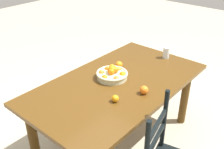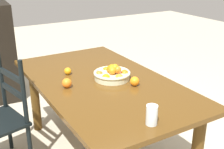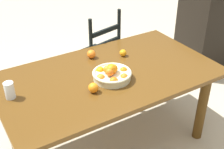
{
  "view_description": "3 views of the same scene",
  "coord_description": "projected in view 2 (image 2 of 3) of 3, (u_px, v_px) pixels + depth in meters",
  "views": [
    {
      "loc": [
        1.65,
        1.33,
        2.0
      ],
      "look_at": [
        -0.02,
        -0.09,
        0.78
      ],
      "focal_mm": 41.84,
      "sensor_mm": 36.0,
      "label": 1
    },
    {
      "loc": [
        -1.97,
        1.06,
        1.67
      ],
      "look_at": [
        -0.02,
        -0.09,
        0.78
      ],
      "focal_mm": 47.12,
      "sensor_mm": 36.0,
      "label": 2
    },
    {
      "loc": [
        -1.06,
        -1.79,
        2.0
      ],
      "look_at": [
        -0.02,
        -0.09,
        0.78
      ],
      "focal_mm": 48.48,
      "sensor_mm": 36.0,
      "label": 3
    }
  ],
  "objects": [
    {
      "name": "orange_loose_0",
      "position": [
        135.0,
        81.0,
        2.3
      ],
      "size": [
        0.07,
        0.07,
        0.07
      ],
      "primitive_type": "sphere",
      "color": "orange",
      "rests_on": "dining_table"
    },
    {
      "name": "orange_loose_1",
      "position": [
        67.0,
        83.0,
        2.26
      ],
      "size": [
        0.08,
        0.08,
        0.08
      ],
      "primitive_type": "sphere",
      "color": "orange",
      "rests_on": "dining_table"
    },
    {
      "name": "dining_table",
      "position": [
        102.0,
        92.0,
        2.45
      ],
      "size": [
        1.77,
        1.0,
        0.74
      ],
      "color": "#543613",
      "rests_on": "ground"
    },
    {
      "name": "drinking_glass",
      "position": [
        152.0,
        115.0,
        1.75
      ],
      "size": [
        0.07,
        0.07,
        0.12
      ],
      "primitive_type": "cylinder",
      "color": "silver",
      "rests_on": "dining_table"
    },
    {
      "name": "fruit_bowl",
      "position": [
        112.0,
        74.0,
        2.42
      ],
      "size": [
        0.31,
        0.31,
        0.13
      ],
      "color": "beige",
      "rests_on": "dining_table"
    },
    {
      "name": "orange_loose_2",
      "position": [
        68.0,
        71.0,
        2.53
      ],
      "size": [
        0.06,
        0.06,
        0.06
      ],
      "primitive_type": "sphere",
      "color": "orange",
      "rests_on": "dining_table"
    }
  ]
}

